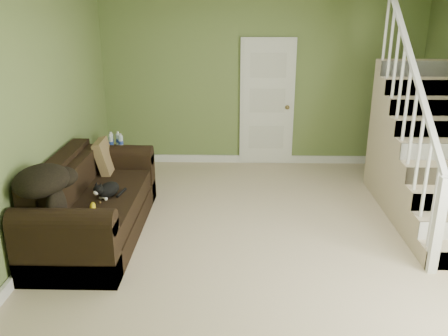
# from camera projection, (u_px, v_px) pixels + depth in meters

# --- Properties ---
(floor) EXTENTS (5.00, 5.50, 0.01)m
(floor) POSITION_uv_depth(u_px,v_px,m) (270.00, 240.00, 5.33)
(floor) COLOR #CDB394
(floor) RESTS_ON ground
(wall_back) EXTENTS (5.00, 0.04, 2.60)m
(wall_back) POSITION_uv_depth(u_px,v_px,m) (261.00, 84.00, 7.49)
(wall_back) COLOR olive
(wall_back) RESTS_ON floor
(wall_front) EXTENTS (5.00, 0.04, 2.60)m
(wall_front) POSITION_uv_depth(u_px,v_px,m) (316.00, 270.00, 2.30)
(wall_front) COLOR olive
(wall_front) RESTS_ON floor
(wall_left) EXTENTS (0.04, 5.50, 2.60)m
(wall_left) POSITION_uv_depth(u_px,v_px,m) (35.00, 126.00, 4.95)
(wall_left) COLOR olive
(wall_left) RESTS_ON floor
(baseboard_back) EXTENTS (5.00, 0.04, 0.12)m
(baseboard_back) POSITION_uv_depth(u_px,v_px,m) (259.00, 159.00, 7.87)
(baseboard_back) COLOR white
(baseboard_back) RESTS_ON floor
(baseboard_left) EXTENTS (0.04, 5.50, 0.12)m
(baseboard_left) POSITION_uv_depth(u_px,v_px,m) (52.00, 233.00, 5.36)
(baseboard_left) COLOR white
(baseboard_left) RESTS_ON floor
(door) EXTENTS (0.86, 0.12, 2.02)m
(door) POSITION_uv_depth(u_px,v_px,m) (267.00, 103.00, 7.54)
(door) COLOR white
(door) RESTS_ON floor
(staircase) EXTENTS (1.00, 2.51, 2.82)m
(staircase) POSITION_uv_depth(u_px,v_px,m) (425.00, 160.00, 5.98)
(staircase) COLOR #CDB394
(staircase) RESTS_ON floor
(sofa) EXTENTS (0.97, 2.26, 0.89)m
(sofa) POSITION_uv_depth(u_px,v_px,m) (92.00, 207.00, 5.35)
(sofa) COLOR black
(sofa) RESTS_ON floor
(side_table) EXTENTS (0.51, 0.51, 0.76)m
(side_table) POSITION_uv_depth(u_px,v_px,m) (119.00, 165.00, 6.90)
(side_table) COLOR black
(side_table) RESTS_ON floor
(cat) EXTENTS (0.28, 0.47, 0.22)m
(cat) POSITION_uv_depth(u_px,v_px,m) (108.00, 190.00, 5.22)
(cat) COLOR black
(cat) RESTS_ON sofa
(banana) EXTENTS (0.12, 0.23, 0.06)m
(banana) POSITION_uv_depth(u_px,v_px,m) (93.00, 207.00, 4.93)
(banana) COLOR gold
(banana) RESTS_ON sofa
(throw_pillow) EXTENTS (0.23, 0.44, 0.44)m
(throw_pillow) POSITION_uv_depth(u_px,v_px,m) (104.00, 157.00, 5.99)
(throw_pillow) COLOR brown
(throw_pillow) RESTS_ON sofa
(throw_blanket) EXTENTS (0.53, 0.68, 0.27)m
(throw_blanket) POSITION_uv_depth(u_px,v_px,m) (41.00, 180.00, 4.51)
(throw_blanket) COLOR black
(throw_blanket) RESTS_ON sofa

